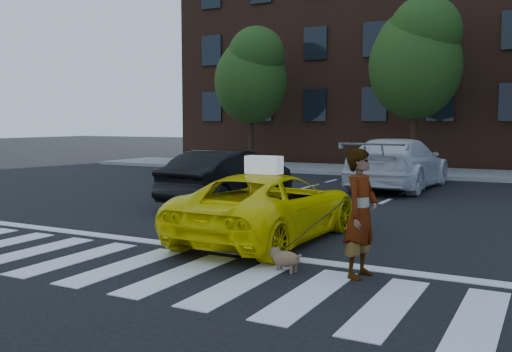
# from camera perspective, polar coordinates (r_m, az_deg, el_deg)

# --- Properties ---
(ground) EXTENTS (120.00, 120.00, 0.00)m
(ground) POSITION_cam_1_polar(r_m,az_deg,el_deg) (8.89, -13.04, -8.80)
(ground) COLOR black
(ground) RESTS_ON ground
(crosswalk) EXTENTS (13.00, 2.40, 0.01)m
(crosswalk) POSITION_cam_1_polar(r_m,az_deg,el_deg) (8.89, -13.04, -8.77)
(crosswalk) COLOR silver
(crosswalk) RESTS_ON ground
(stop_line) EXTENTS (12.00, 0.30, 0.01)m
(stop_line) POSITION_cam_1_polar(r_m,az_deg,el_deg) (10.12, -7.07, -6.93)
(stop_line) COLOR silver
(stop_line) RESTS_ON ground
(sidewalk_far) EXTENTS (30.00, 4.00, 0.15)m
(sidewalk_far) POSITION_cam_1_polar(r_m,az_deg,el_deg) (24.75, 14.49, 0.41)
(sidewalk_far) COLOR slate
(sidewalk_far) RESTS_ON ground
(building) EXTENTS (26.00, 10.00, 12.00)m
(building) POSITION_cam_1_polar(r_m,az_deg,el_deg) (32.23, 17.91, 12.01)
(building) COLOR #4B281A
(building) RESTS_ON ground
(tree_left) EXTENTS (3.39, 3.38, 6.50)m
(tree_left) POSITION_cam_1_polar(r_m,az_deg,el_deg) (26.77, -0.45, 10.31)
(tree_left) COLOR black
(tree_left) RESTS_ON ground
(tree_mid) EXTENTS (3.69, 3.69, 7.10)m
(tree_mid) POSITION_cam_1_polar(r_m,az_deg,el_deg) (24.20, 15.73, 11.61)
(tree_mid) COLOR black
(tree_mid) RESTS_ON ground
(taxi) EXTENTS (2.14, 4.50, 1.24)m
(taxi) POSITION_cam_1_polar(r_m,az_deg,el_deg) (10.47, 1.29, -3.06)
(taxi) COLOR #F6E005
(taxi) RESTS_ON ground
(black_sedan) EXTENTS (1.85, 4.43, 1.42)m
(black_sedan) POSITION_cam_1_polar(r_m,az_deg,el_deg) (15.14, -2.76, -0.08)
(black_sedan) COLOR black
(black_sedan) RESTS_ON ground
(white_suv) EXTENTS (2.48, 5.72, 1.64)m
(white_suv) POSITION_cam_1_polar(r_m,az_deg,el_deg) (19.01, 14.04, 1.21)
(white_suv) COLOR silver
(white_suv) RESTS_ON ground
(woman) EXTENTS (0.52, 0.71, 1.80)m
(woman) POSITION_cam_1_polar(r_m,az_deg,el_deg) (8.06, 10.45, -3.70)
(woman) COLOR #999999
(woman) RESTS_ON ground
(dog) EXTENTS (0.59, 0.30, 0.33)m
(dog) POSITION_cam_1_polar(r_m,az_deg,el_deg) (8.37, 2.79, -8.18)
(dog) COLOR olive
(dog) RESTS_ON ground
(taxi_sign) EXTENTS (0.66, 0.29, 0.32)m
(taxi_sign) POSITION_cam_1_polar(r_m,az_deg,el_deg) (10.21, 0.79, 1.13)
(taxi_sign) COLOR white
(taxi_sign) RESTS_ON taxi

